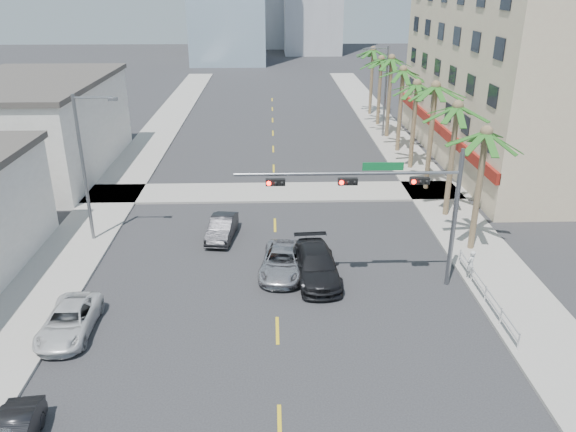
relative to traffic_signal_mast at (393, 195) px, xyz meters
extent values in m
plane|color=#262628|center=(-5.78, -7.95, -5.06)|extent=(260.00, 260.00, 0.00)
cube|color=gray|center=(6.22, 12.05, -4.99)|extent=(4.00, 120.00, 0.15)
cube|color=gray|center=(-17.78, 12.05, -4.99)|extent=(4.00, 120.00, 0.15)
cube|color=gray|center=(-5.78, 14.05, -4.99)|extent=(80.00, 4.00, 0.15)
cube|color=beige|center=(16.22, 22.05, 2.44)|extent=(15.00, 28.00, 15.00)
cube|color=maroon|center=(8.62, 22.05, -2.06)|extent=(0.30, 28.00, 0.80)
cube|color=beige|center=(-25.28, 20.05, -1.46)|extent=(11.00, 18.00, 7.20)
cylinder|color=slate|center=(3.22, 0.05, -1.46)|extent=(0.24, 0.24, 7.20)
cylinder|color=slate|center=(-2.28, 0.05, 1.14)|extent=(11.00, 0.16, 0.16)
cube|color=#0C662D|center=(-0.58, 0.05, 1.49)|extent=(2.00, 0.05, 0.40)
cube|color=black|center=(1.22, -0.10, 0.79)|extent=(0.95, 0.28, 0.32)
sphere|color=#FF0C05|center=(0.90, -0.26, 0.79)|extent=(0.22, 0.22, 0.22)
cube|color=black|center=(-2.28, -0.10, 0.79)|extent=(0.95, 0.28, 0.32)
sphere|color=#FF0C05|center=(-2.60, -0.26, 0.79)|extent=(0.22, 0.22, 0.22)
cube|color=black|center=(-5.78, -0.10, 0.79)|extent=(0.95, 0.28, 0.32)
sphere|color=#FF0C05|center=(-6.10, -0.26, 0.79)|extent=(0.22, 0.22, 0.22)
cylinder|color=brown|center=(5.82, 4.05, -1.46)|extent=(0.36, 0.36, 7.20)
cylinder|color=brown|center=(5.82, 9.25, -1.28)|extent=(0.36, 0.36, 7.56)
cylinder|color=brown|center=(5.82, 14.45, -1.10)|extent=(0.36, 0.36, 7.92)
cylinder|color=brown|center=(5.82, 19.65, -1.46)|extent=(0.36, 0.36, 7.20)
cylinder|color=brown|center=(5.82, 24.85, -1.28)|extent=(0.36, 0.36, 7.56)
cylinder|color=brown|center=(5.82, 30.05, -1.10)|extent=(0.36, 0.36, 7.92)
cylinder|color=brown|center=(5.82, 35.25, -1.46)|extent=(0.36, 0.36, 7.20)
cylinder|color=brown|center=(5.82, 40.45, -1.28)|extent=(0.36, 0.36, 7.56)
cylinder|color=slate|center=(-16.98, 6.05, -0.56)|extent=(0.20, 0.20, 9.00)
cylinder|color=slate|center=(-15.88, 6.05, 3.74)|extent=(2.20, 0.12, 0.12)
cube|color=slate|center=(-14.78, 6.05, 3.64)|extent=(0.50, 0.25, 0.18)
cylinder|color=slate|center=(5.42, 30.05, -0.56)|extent=(0.20, 0.20, 9.00)
cylinder|color=slate|center=(4.32, 30.05, 3.74)|extent=(2.20, 0.12, 0.12)
cube|color=slate|center=(3.22, 30.05, 3.64)|extent=(0.50, 0.25, 0.18)
cylinder|color=silver|center=(4.52, -1.95, -4.51)|extent=(0.08, 8.00, 0.08)
cylinder|color=silver|center=(4.52, -1.95, -4.16)|extent=(0.08, 8.00, 0.08)
cylinder|color=silver|center=(4.52, -5.95, -4.56)|extent=(0.08, 0.08, 1.00)
cylinder|color=silver|center=(4.52, -3.95, -4.56)|extent=(0.08, 0.08, 1.00)
cylinder|color=silver|center=(4.52, -1.95, -4.56)|extent=(0.08, 0.08, 1.00)
cylinder|color=silver|center=(4.52, 0.05, -4.56)|extent=(0.08, 0.08, 1.00)
cylinder|color=silver|center=(4.52, 2.05, -4.56)|extent=(0.08, 0.08, 1.00)
imported|color=silver|center=(-15.18, -3.86, -4.43)|extent=(2.17, 4.59, 1.27)
imported|color=black|center=(-9.09, 6.20, -4.39)|extent=(1.89, 4.21, 1.34)
imported|color=#AEADB2|center=(-5.44, 1.57, -4.39)|extent=(2.80, 5.08, 1.35)
imported|color=black|center=(-3.62, 0.91, -4.28)|extent=(2.57, 5.55, 1.57)
imported|color=silver|center=(4.52, 0.42, -4.12)|extent=(0.69, 0.66, 1.59)
camera|label=1|loc=(-5.96, -25.63, 9.76)|focal=35.00mm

